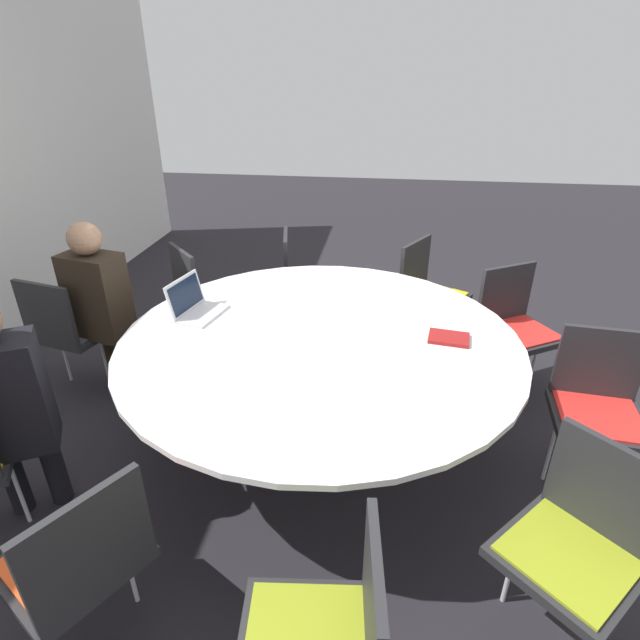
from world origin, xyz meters
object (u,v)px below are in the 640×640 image
at_px(chair_5, 599,400).
at_px(spiral_notebook, 449,338).
at_px(chair_0, 67,326).
at_px(chair_4, 581,537).
at_px(chair_2, 79,557).
at_px(chair_3, 328,635).
at_px(chair_7, 428,287).
at_px(person_0, 100,299).
at_px(laptop, 194,305).
at_px(chair_6, 515,321).
at_px(chair_9, 202,290).
at_px(person_1, 3,401).
at_px(chair_8, 302,275).

xyz_separation_m(chair_5, spiral_notebook, (0.13, 0.76, 0.23)).
height_order(chair_0, chair_4, same).
distance_m(chair_4, spiral_notebook, 1.11).
distance_m(chair_2, chair_3, 0.90).
height_order(chair_7, person_0, person_0).
distance_m(chair_5, person_0, 2.93).
xyz_separation_m(chair_5, laptop, (0.24, 2.20, 0.28)).
relative_size(chair_3, chair_6, 1.00).
distance_m(chair_4, chair_6, 1.75).
height_order(chair_3, chair_4, same).
xyz_separation_m(chair_6, chair_9, (0.20, 2.24, 0.00)).
bearing_deg(laptop, person_0, 88.80).
height_order(chair_7, laptop, laptop).
bearing_deg(person_1, chair_4, -34.98).
height_order(chair_6, spiral_notebook, chair_6).
distance_m(chair_7, chair_9, 1.72).
height_order(chair_3, person_0, person_0).
relative_size(chair_4, chair_9, 1.00).
bearing_deg(chair_9, chair_2, -34.13).
relative_size(chair_6, spiral_notebook, 3.73).
xyz_separation_m(chair_3, chair_5, (1.35, -1.21, 0.00)).
relative_size(chair_8, spiral_notebook, 3.73).
relative_size(chair_0, chair_4, 1.00).
bearing_deg(chair_5, person_1, 18.96).
relative_size(chair_3, person_1, 0.71).
bearing_deg(chair_8, person_0, -57.58).
relative_size(chair_3, laptop, 2.45).
distance_m(chair_8, spiral_notebook, 1.70).
distance_m(chair_6, chair_8, 1.66).
xyz_separation_m(chair_7, chair_9, (-0.29, 1.70, 0.00)).
bearing_deg(chair_4, chair_6, -49.93).
height_order(chair_7, chair_9, same).
bearing_deg(spiral_notebook, chair_6, -35.58).
relative_size(chair_7, laptop, 2.45).
bearing_deg(chair_2, chair_9, 39.52).
bearing_deg(person_0, laptop, -1.20).
distance_m(chair_2, person_1, 0.87).
height_order(chair_8, spiral_notebook, chair_8).
height_order(laptop, spiral_notebook, laptop).
distance_m(chair_8, chair_9, 0.81).
bearing_deg(chair_6, chair_4, 55.32).
relative_size(chair_3, chair_4, 1.00).
relative_size(chair_2, person_0, 0.71).
distance_m(chair_3, chair_5, 1.82).
bearing_deg(chair_4, chair_7, -35.21).
height_order(chair_5, spiral_notebook, chair_5).
bearing_deg(chair_5, chair_2, 35.39).
distance_m(chair_2, chair_9, 2.30).
xyz_separation_m(chair_0, person_0, (0.03, -0.25, 0.19)).
bearing_deg(chair_3, chair_6, -30.06).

